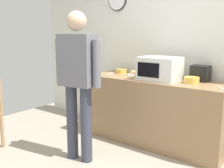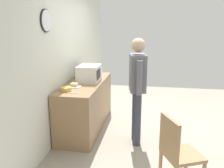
# 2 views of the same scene
# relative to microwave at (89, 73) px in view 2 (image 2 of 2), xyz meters

# --- Properties ---
(ground_plane) EXTENTS (6.00, 6.00, 0.00)m
(ground_plane) POSITION_rel_microwave_xyz_m (0.19, -1.17, -1.04)
(ground_plane) COLOR #9E9384
(back_wall) EXTENTS (5.40, 0.13, 2.60)m
(back_wall) POSITION_rel_microwave_xyz_m (0.18, 0.43, 0.26)
(back_wall) COLOR silver
(back_wall) RESTS_ON ground_plane
(kitchen_counter) EXTENTS (1.91, 0.62, 0.89)m
(kitchen_counter) POSITION_rel_microwave_xyz_m (-0.08, 0.05, -0.59)
(kitchen_counter) COLOR #93704C
(kitchen_counter) RESTS_ON ground_plane
(microwave) EXTENTS (0.50, 0.39, 0.30)m
(microwave) POSITION_rel_microwave_xyz_m (0.00, 0.00, 0.00)
(microwave) COLOR silver
(microwave) RESTS_ON kitchen_counter
(sandwich_plate) EXTENTS (0.25, 0.25, 0.07)m
(sandwich_plate) POSITION_rel_microwave_xyz_m (-0.46, 0.15, -0.13)
(sandwich_plate) COLOR white
(sandwich_plate) RESTS_ON kitchen_counter
(salad_bowl) EXTENTS (0.19, 0.19, 0.08)m
(salad_bowl) POSITION_rel_microwave_xyz_m (0.41, 0.06, -0.11)
(salad_bowl) COLOR gold
(salad_bowl) RESTS_ON kitchen_counter
(cereal_bowl) EXTENTS (0.17, 0.17, 0.06)m
(cereal_bowl) POSITION_rel_microwave_xyz_m (-0.73, 0.20, -0.12)
(cereal_bowl) COLOR gold
(cereal_bowl) RESTS_ON kitchen_counter
(toaster) EXTENTS (0.22, 0.18, 0.20)m
(toaster) POSITION_rel_microwave_xyz_m (0.44, 0.26, -0.05)
(toaster) COLOR black
(toaster) RESTS_ON kitchen_counter
(fork_utensil) EXTENTS (0.11, 0.15, 0.01)m
(fork_utensil) POSITION_rel_microwave_xyz_m (0.77, -0.05, -0.15)
(fork_utensil) COLOR silver
(fork_utensil) RESTS_ON kitchen_counter
(spoon_utensil) EXTENTS (0.04, 0.17, 0.01)m
(spoon_utensil) POSITION_rel_microwave_xyz_m (-0.83, 0.05, -0.15)
(spoon_utensil) COLOR silver
(spoon_utensil) RESTS_ON kitchen_counter
(person_standing) EXTENTS (0.58, 0.30, 1.73)m
(person_standing) POSITION_rel_microwave_xyz_m (-0.55, -0.93, -0.02)
(person_standing) COLOR #363A4A
(person_standing) RESTS_ON ground_plane
(wooden_chair) EXTENTS (0.53, 0.53, 0.94)m
(wooden_chair) POSITION_rel_microwave_xyz_m (-1.72, -1.46, -0.52)
(wooden_chair) COLOR #A87F56
(wooden_chair) RESTS_ON ground_plane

